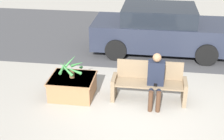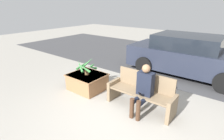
{
  "view_description": "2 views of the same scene",
  "coord_description": "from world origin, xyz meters",
  "px_view_note": "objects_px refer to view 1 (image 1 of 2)",
  "views": [
    {
      "loc": [
        0.25,
        -5.83,
        3.85
      ],
      "look_at": [
        -0.73,
        0.96,
        0.55
      ],
      "focal_mm": 50.0,
      "sensor_mm": 36.0,
      "label": 1
    },
    {
      "loc": [
        2.01,
        -2.9,
        2.5
      ],
      "look_at": [
        -0.75,
        0.67,
        0.8
      ],
      "focal_mm": 28.0,
      "sensor_mm": 36.0,
      "label": 2
    }
  ],
  "objects_px": {
    "bench": "(149,83)",
    "person_seated": "(156,78)",
    "planter_box": "(73,86)",
    "parked_car": "(161,30)",
    "potted_plant": "(71,68)"
  },
  "relations": [
    {
      "from": "bench",
      "to": "person_seated",
      "type": "distance_m",
      "value": 0.34
    },
    {
      "from": "bench",
      "to": "potted_plant",
      "type": "xyz_separation_m",
      "value": [
        -1.82,
        -0.13,
        0.33
      ]
    },
    {
      "from": "potted_plant",
      "to": "person_seated",
      "type": "bearing_deg",
      "value": -2.11
    },
    {
      "from": "person_seated",
      "to": "potted_plant",
      "type": "bearing_deg",
      "value": 177.89
    },
    {
      "from": "parked_car",
      "to": "bench",
      "type": "bearing_deg",
      "value": -94.47
    },
    {
      "from": "bench",
      "to": "parked_car",
      "type": "distance_m",
      "value": 3.08
    },
    {
      "from": "bench",
      "to": "potted_plant",
      "type": "height_order",
      "value": "potted_plant"
    },
    {
      "from": "person_seated",
      "to": "parked_car",
      "type": "relative_size",
      "value": 0.28
    },
    {
      "from": "bench",
      "to": "person_seated",
      "type": "relative_size",
      "value": 1.42
    },
    {
      "from": "planter_box",
      "to": "potted_plant",
      "type": "xyz_separation_m",
      "value": [
        -0.0,
        0.0,
        0.48
      ]
    },
    {
      "from": "bench",
      "to": "person_seated",
      "type": "height_order",
      "value": "person_seated"
    },
    {
      "from": "bench",
      "to": "parked_car",
      "type": "relative_size",
      "value": 0.4
    },
    {
      "from": "bench",
      "to": "planter_box",
      "type": "xyz_separation_m",
      "value": [
        -1.82,
        -0.13,
        -0.15
      ]
    },
    {
      "from": "bench",
      "to": "planter_box",
      "type": "distance_m",
      "value": 1.83
    },
    {
      "from": "bench",
      "to": "person_seated",
      "type": "xyz_separation_m",
      "value": [
        0.14,
        -0.2,
        0.24
      ]
    }
  ]
}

